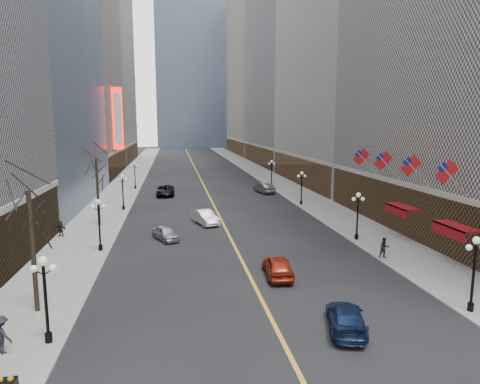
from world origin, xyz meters
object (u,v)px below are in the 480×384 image
object	(u,v)px
streetlamp_east_3	(272,170)
car_nb_far	(166,191)
car_nb_mid	(205,217)
car_nb_near	(166,233)
streetlamp_east_2	(302,184)
streetlamp_west_0	(45,291)
streetlamp_east_1	(358,211)
streetlamp_west_2	(123,188)
streetlamp_east_0	(474,266)
car_sb_far	(264,188)
car_sb_near	(346,318)
streetlamp_west_1	(99,220)
car_sb_mid	(278,266)
streetlamp_west_3	(135,172)

from	to	relation	value
streetlamp_east_3	car_nb_far	size ratio (longest dim) A/B	0.78
car_nb_mid	car_nb_near	bearing A→B (deg)	-143.22
streetlamp_east_2	streetlamp_west_0	bearing A→B (deg)	-124.77
streetlamp_east_1	streetlamp_west_2	distance (m)	29.68
streetlamp_east_2	streetlamp_east_0	bearing A→B (deg)	-90.00
streetlamp_east_3	streetlamp_west_0	bearing A→B (deg)	-114.41
streetlamp_west_0	car_sb_far	size ratio (longest dim) A/B	0.90
car_sb_near	car_nb_far	bearing A→B (deg)	-61.29
streetlamp_west_0	streetlamp_west_1	world-z (taller)	same
streetlamp_east_3	streetlamp_west_2	bearing A→B (deg)	-142.67
streetlamp_west_2	car_nb_mid	world-z (taller)	streetlamp_west_2
car_sb_far	car_sb_mid	bearing A→B (deg)	65.47
car_nb_far	car_sb_far	size ratio (longest dim) A/B	1.16
streetlamp_east_2	streetlamp_west_3	xyz separation A→B (m)	(-23.60, 18.00, 0.00)
streetlamp_east_3	car_sb_far	bearing A→B (deg)	-112.32
streetlamp_east_2	car_nb_far	bearing A→B (deg)	149.48
streetlamp_east_3	streetlamp_west_2	size ratio (longest dim) A/B	1.00
streetlamp_west_0	streetlamp_west_3	world-z (taller)	same
car_sb_mid	streetlamp_west_3	bearing A→B (deg)	-68.24
streetlamp_east_0	streetlamp_west_3	world-z (taller)	same
streetlamp_west_0	car_nb_far	world-z (taller)	streetlamp_west_0
streetlamp_east_0	car_sb_near	xyz separation A→B (m)	(-8.09, -0.79, -2.22)
car_sb_near	car_nb_mid	bearing A→B (deg)	-61.64
streetlamp_west_2	car_sb_mid	world-z (taller)	streetlamp_west_2
streetlamp_west_1	streetlamp_west_3	xyz separation A→B (m)	(0.00, 36.00, 0.00)
streetlamp_east_3	streetlamp_west_0	distance (m)	57.10
streetlamp_west_2	car_nb_mid	distance (m)	13.38
car_sb_far	car_nb_far	bearing A→B (deg)	-12.85
streetlamp_east_1	streetlamp_west_3	xyz separation A→B (m)	(-23.60, 36.00, 0.00)
streetlamp_west_1	streetlamp_west_2	size ratio (longest dim) A/B	1.00
streetlamp_east_0	streetlamp_east_3	bearing A→B (deg)	90.00
streetlamp_east_0	streetlamp_east_3	xyz separation A→B (m)	(0.00, 52.00, 0.00)
streetlamp_west_1	car_nb_far	size ratio (longest dim) A/B	0.78
streetlamp_east_0	streetlamp_west_1	xyz separation A→B (m)	(-23.60, 16.00, 0.00)
streetlamp_east_0	streetlamp_east_1	xyz separation A→B (m)	(0.00, 16.00, 0.00)
car_nb_near	car_sb_mid	distance (m)	14.02
car_sb_mid	car_nb_near	bearing A→B (deg)	-49.49
streetlamp_west_3	car_nb_far	xyz separation A→B (m)	(5.16, -7.13, -2.09)
streetlamp_east_3	car_nb_mid	world-z (taller)	streetlamp_east_3
car_sb_near	car_sb_mid	xyz separation A→B (m)	(-1.69, 8.54, 0.10)
streetlamp_west_2	streetlamp_east_3	bearing A→B (deg)	37.33
car_sb_mid	car_sb_far	world-z (taller)	car_sb_far
streetlamp_east_3	car_nb_near	size ratio (longest dim) A/B	1.17
streetlamp_east_3	streetlamp_west_1	size ratio (longest dim) A/B	1.00
streetlamp_west_2	streetlamp_east_2	bearing A→B (deg)	0.00
car_nb_near	car_sb_near	size ratio (longest dim) A/B	0.82
streetlamp_east_0	streetlamp_west_1	bearing A→B (deg)	145.86
streetlamp_east_1	streetlamp_east_3	size ratio (longest dim) A/B	1.00
streetlamp_east_2	car_sb_near	bearing A→B (deg)	-103.08
streetlamp_west_1	car_nb_mid	world-z (taller)	streetlamp_west_1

